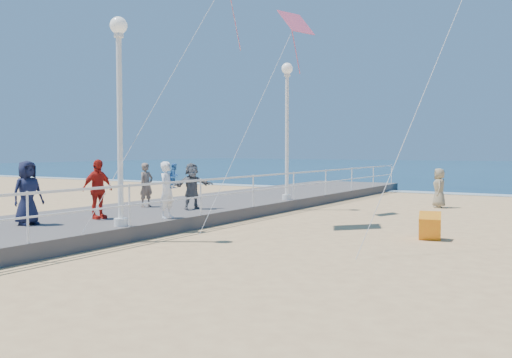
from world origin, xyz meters
The scene contains 15 objects.
ground centered at (0.00, 0.00, 0.00)m, with size 160.00×160.00×0.00m, color #E1B675.
surf_line centered at (0.00, 20.50, 0.03)m, with size 160.00×1.20×0.04m, color white.
boardwalk centered at (-7.50, 0.00, 0.20)m, with size 5.00×44.00×0.40m, color #645F5B.
railing centered at (-5.05, 0.00, 1.25)m, with size 0.05×42.00×0.55m.
lamp_post_mid centered at (-5.35, 0.00, 3.66)m, with size 0.44×0.44×5.32m.
lamp_post_far centered at (-5.35, 9.00, 3.66)m, with size 0.44×0.44×5.32m.
woman_holding_toddler centered at (-5.41, 1.90, 1.21)m, with size 0.59×0.39×1.62m, color white.
toddler_held centered at (-5.26, 2.05, 1.61)m, with size 0.35×0.27×0.72m, color #387FD2.
spectator_3 centered at (-7.00, 0.77, 1.24)m, with size 0.99×0.41×1.69m, color red.
spectator_4 centered at (-7.58, -1.10, 1.24)m, with size 0.82×0.53×1.68m, color #181C36.
spectator_5 centered at (-6.36, 4.28, 1.16)m, with size 1.41×0.45×1.53m, color slate.
spectator_6 centered at (-8.12, 4.01, 1.15)m, with size 0.55×0.36×1.51m, color #7F6858.
beach_walker_c centered at (-0.45, 12.92, 0.80)m, with size 0.78×0.51×1.60m, color gray.
box_kite centered at (1.37, 4.43, 0.30)m, with size 0.55×0.55×0.60m, color #E54C0D.
kite_diamond_pink centered at (-4.38, 7.86, 6.94)m, with size 1.16×1.16×0.02m, color #E45471.
Camera 1 is at (5.20, -10.63, 2.37)m, focal length 40.00 mm.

